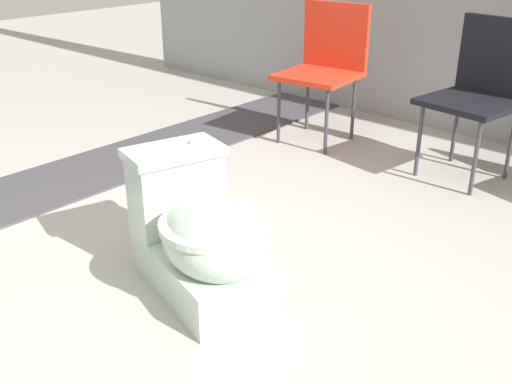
{
  "coord_description": "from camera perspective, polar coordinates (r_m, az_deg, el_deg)",
  "views": [
    {
      "loc": [
        1.52,
        -1.11,
        1.28
      ],
      "look_at": [
        0.07,
        0.5,
        0.3
      ],
      "focal_mm": 42.0,
      "sensor_mm": 36.0,
      "label": 1
    }
  ],
  "objects": [
    {
      "name": "ground_plane",
      "position": [
        2.28,
        -9.94,
        -10.36
      ],
      "size": [
        14.0,
        14.0,
        0.0
      ],
      "primitive_type": "plane",
      "color": "#A8A59E"
    },
    {
      "name": "gravel_strip",
      "position": [
        3.44,
        -16.48,
        1.55
      ],
      "size": [
        0.56,
        8.0,
        0.01
      ],
      "primitive_type": "cube",
      "color": "#423F44",
      "rests_on": "ground"
    },
    {
      "name": "toilet",
      "position": [
        2.22,
        -5.14,
        -4.28
      ],
      "size": [
        0.71,
        0.53,
        0.52
      ],
      "rotation": [
        0.0,
        0.0,
        -0.28
      ],
      "color": "#B2C6B7",
      "rests_on": "ground"
    },
    {
      "name": "folding_chair_left",
      "position": [
        3.81,
        6.74,
        12.57
      ],
      "size": [
        0.48,
        0.48,
        0.83
      ],
      "rotation": [
        0.0,
        0.0,
        -1.47
      ],
      "color": "red",
      "rests_on": "ground"
    },
    {
      "name": "folding_chair_middle",
      "position": [
        3.41,
        20.88,
        9.75
      ],
      "size": [
        0.5,
        0.5,
        0.83
      ],
      "rotation": [
        0.0,
        0.0,
        -1.72
      ],
      "color": "black",
      "rests_on": "ground"
    }
  ]
}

